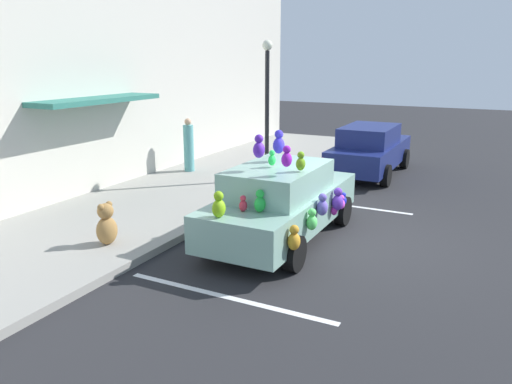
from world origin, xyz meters
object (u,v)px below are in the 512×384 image
object	(u,v)px
street_lamp_post	(267,96)
teddy_bear_on_sidewalk	(106,225)
parked_sedan_behind	(370,150)
plush_covered_car	(282,201)
pedestrian_near_shopfront	(189,147)

from	to	relation	value
street_lamp_post	teddy_bear_on_sidewalk	bearing A→B (deg)	175.74
parked_sedan_behind	plush_covered_car	bearing A→B (deg)	179.34
parked_sedan_behind	pedestrian_near_shopfront	distance (m)	5.62
plush_covered_car	teddy_bear_on_sidewalk	distance (m)	3.39
parked_sedan_behind	street_lamp_post	distance (m)	3.90
pedestrian_near_shopfront	teddy_bear_on_sidewalk	bearing A→B (deg)	-159.67
street_lamp_post	pedestrian_near_shopfront	size ratio (longest dim) A/B	2.37
teddy_bear_on_sidewalk	pedestrian_near_shopfront	world-z (taller)	pedestrian_near_shopfront
pedestrian_near_shopfront	plush_covered_car	bearing A→B (deg)	-128.31
plush_covered_car	parked_sedan_behind	world-z (taller)	plush_covered_car
teddy_bear_on_sidewalk	plush_covered_car	bearing A→B (deg)	-51.93
street_lamp_post	pedestrian_near_shopfront	world-z (taller)	street_lamp_post
parked_sedan_behind	pedestrian_near_shopfront	world-z (taller)	pedestrian_near_shopfront
plush_covered_car	parked_sedan_behind	size ratio (longest dim) A/B	1.01
teddy_bear_on_sidewalk	pedestrian_near_shopfront	bearing A→B (deg)	20.33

